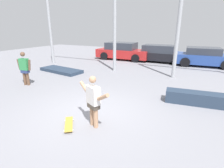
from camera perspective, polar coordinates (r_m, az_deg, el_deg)
name	(u,v)px	position (r m, az deg, el deg)	size (l,w,h in m)	color
ground_plane	(88,112)	(5.83, -7.70, -9.12)	(36.00, 36.00, 0.00)	gray
skateboarder	(93,100)	(4.73, -6.11, -5.18)	(1.27, 0.67, 1.45)	tan
skateboard	(69,124)	(5.16, -13.92, -12.56)	(0.67, 0.77, 0.08)	gold
grind_box	(205,99)	(7.01, 28.10, -4.43)	(2.66, 0.53, 0.45)	#28384C
manual_pad	(61,70)	(11.40, -16.28, 4.33)	(2.86, 1.06, 0.19)	#28384C
canopy_support_left	(78,10)	(12.42, -10.97, 22.60)	(5.45, 0.20, 6.14)	#A5A8AD
parked_car_red	(123,51)	(15.29, 3.49, 10.59)	(4.53, 2.02, 1.44)	red
parked_car_black	(160,54)	(14.64, 15.44, 9.46)	(4.40, 1.88, 1.33)	black
parked_car_blue	(204,57)	(14.24, 27.85, 7.82)	(4.15, 2.22, 1.30)	#284793
bystander	(25,68)	(9.17, -26.65, 4.83)	(0.76, 0.29, 1.58)	brown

